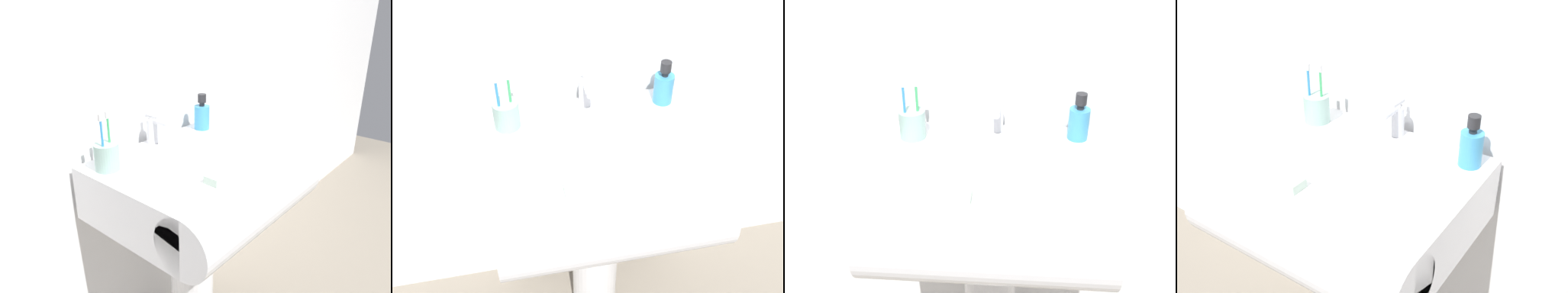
% 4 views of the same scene
% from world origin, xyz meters
% --- Properties ---
extents(sink_pedestal, '(0.16, 0.16, 0.67)m').
position_xyz_m(sink_pedestal, '(0.00, 0.00, 0.34)').
color(sink_pedestal, white).
rests_on(sink_pedestal, ground).
extents(sink_basin, '(0.60, 0.54, 0.18)m').
position_xyz_m(sink_basin, '(0.00, -0.06, 0.76)').
color(sink_basin, white).
rests_on(sink_basin, sink_pedestal).
extents(faucet, '(0.04, 0.11, 0.10)m').
position_xyz_m(faucet, '(0.01, 0.18, 0.90)').
color(faucet, silver).
rests_on(faucet, sink_basin).
extents(toothbrush_cup, '(0.07, 0.07, 0.18)m').
position_xyz_m(toothbrush_cup, '(-0.23, 0.13, 0.89)').
color(toothbrush_cup, '#99BFB2').
rests_on(toothbrush_cup, sink_basin).
extents(soap_bottle, '(0.06, 0.06, 0.14)m').
position_xyz_m(soap_bottle, '(0.24, 0.16, 0.90)').
color(soap_bottle, '#3F99CC').
rests_on(soap_bottle, sink_basin).
extents(bar_soap, '(0.08, 0.05, 0.02)m').
position_xyz_m(bar_soap, '(-0.08, -0.17, 0.86)').
color(bar_soap, silver).
rests_on(bar_soap, sink_basin).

